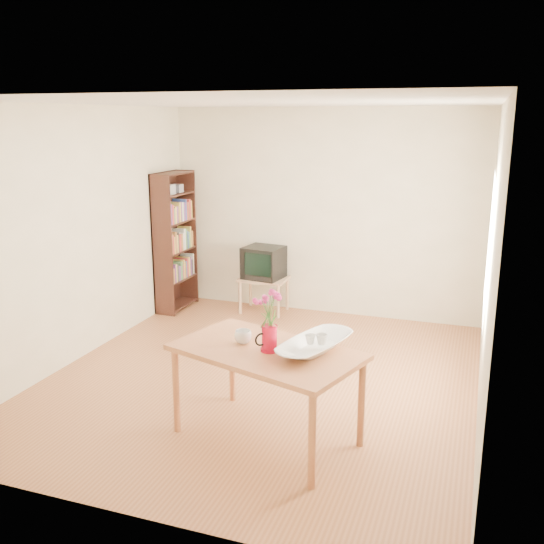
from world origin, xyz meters
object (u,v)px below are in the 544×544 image
at_px(table, 267,359).
at_px(pitcher, 269,339).
at_px(bowl, 316,320).
at_px(television, 264,262).
at_px(mug, 243,337).

xyz_separation_m(table, pitcher, (0.03, -0.02, 0.17)).
bearing_deg(bowl, table, -161.85).
height_order(bowl, television, bowl).
relative_size(bowl, television, 0.99).
bearing_deg(mug, pitcher, 177.15).
bearing_deg(pitcher, television, 150.61).
xyz_separation_m(pitcher, television, (-1.16, 3.05, -0.17)).
distance_m(table, television, 3.23).
height_order(pitcher, bowl, bowl).
bearing_deg(mug, bowl, -159.37).
distance_m(mug, bowl, 0.60).
distance_m(mug, television, 3.11).
xyz_separation_m(mug, television, (-0.91, 2.97, -0.13)).
xyz_separation_m(table, bowl, (0.35, 0.12, 0.32)).
xyz_separation_m(bowl, television, (-1.48, 2.92, -0.33)).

